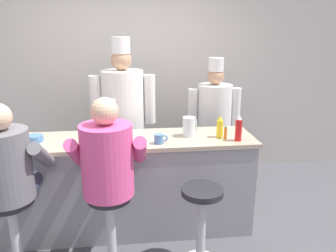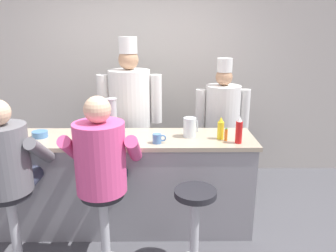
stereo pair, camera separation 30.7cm
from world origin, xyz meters
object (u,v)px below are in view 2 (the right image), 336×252
object	(u,v)px
ketchup_bottle_red	(239,131)
mustard_bottle_yellow	(221,129)
hot_sauce_bottle_orange	(226,135)
breakfast_plate	(98,142)
diner_seated_pink	(101,162)
diner_seated_grey	(7,164)
cereal_bowl	(40,134)
cup_stack_steel	(112,119)
empty_stool_round	(195,216)
cook_in_whites_far	(222,121)
coffee_mug_blue	(157,138)
cook_in_whites_near	(130,112)
water_pitcher_clear	(190,127)

from	to	relation	value
ketchup_bottle_red	mustard_bottle_yellow	xyz separation A→B (m)	(-0.15, 0.12, -0.02)
hot_sauce_bottle_orange	breakfast_plate	bearing A→B (deg)	-177.00
hot_sauce_bottle_orange	diner_seated_pink	size ratio (longest dim) A/B	0.08
mustard_bottle_yellow	diner_seated_grey	size ratio (longest dim) A/B	0.15
cereal_bowl	cup_stack_steel	size ratio (longest dim) A/B	0.38
hot_sauce_bottle_orange	empty_stool_round	xyz separation A→B (m)	(-0.32, -0.50, -0.54)
cup_stack_steel	ketchup_bottle_red	bearing A→B (deg)	-7.04
cup_stack_steel	mustard_bottle_yellow	bearing A→B (deg)	-1.47
cereal_bowl	cook_in_whites_far	xyz separation A→B (m)	(1.88, 0.78, -0.09)
diner_seated_grey	empty_stool_round	world-z (taller)	diner_seated_grey
breakfast_plate	coffee_mug_blue	size ratio (longest dim) A/B	1.82
cook_in_whites_near	coffee_mug_blue	bearing A→B (deg)	-68.75
hot_sauce_bottle_orange	cereal_bowl	size ratio (longest dim) A/B	0.81
diner_seated_pink	cook_in_whites_far	distance (m)	1.80
water_pitcher_clear	mustard_bottle_yellow	bearing A→B (deg)	-13.60
mustard_bottle_yellow	hot_sauce_bottle_orange	xyz separation A→B (m)	(0.04, -0.05, -0.04)
cup_stack_steel	empty_stool_round	distance (m)	1.16
diner_seated_grey	cereal_bowl	bearing A→B (deg)	84.75
water_pitcher_clear	cup_stack_steel	size ratio (longest dim) A/B	0.49
cook_in_whites_near	ketchup_bottle_red	bearing A→B (deg)	-38.91
empty_stool_round	cook_in_whites_near	world-z (taller)	cook_in_whites_near
diner_seated_grey	cook_in_whites_near	world-z (taller)	cook_in_whites_near
coffee_mug_blue	cook_in_whites_far	xyz separation A→B (m)	(0.75, 0.96, -0.10)
mustard_bottle_yellow	diner_seated_grey	xyz separation A→B (m)	(-1.77, -0.52, -0.13)
breakfast_plate	cook_in_whites_far	distance (m)	1.61
cup_stack_steel	diner_seated_pink	xyz separation A→B (m)	(-0.01, -0.54, -0.21)
ketchup_bottle_red	empty_stool_round	distance (m)	0.85
cereal_bowl	coffee_mug_blue	xyz separation A→B (m)	(1.13, -0.18, 0.01)
hot_sauce_bottle_orange	breakfast_plate	size ratio (longest dim) A/B	0.53
hot_sauce_bottle_orange	cook_in_whites_near	distance (m)	1.25
ketchup_bottle_red	cook_in_whites_near	xyz separation A→B (m)	(-1.07, 0.86, -0.04)
water_pitcher_clear	diner_seated_pink	size ratio (longest dim) A/B	0.13
diner_seated_grey	diner_seated_pink	distance (m)	0.75
cook_in_whites_far	empty_stool_round	bearing A→B (deg)	-107.40
diner_seated_pink	mustard_bottle_yellow	bearing A→B (deg)	26.73
diner_seated_pink	diner_seated_grey	bearing A→B (deg)	-179.89
cereal_bowl	diner_seated_grey	world-z (taller)	diner_seated_grey
water_pitcher_clear	diner_seated_pink	world-z (taller)	diner_seated_pink
cook_in_whites_far	diner_seated_grey	bearing A→B (deg)	-144.90
water_pitcher_clear	cup_stack_steel	world-z (taller)	cup_stack_steel
mustard_bottle_yellow	water_pitcher_clear	xyz separation A→B (m)	(-0.28, 0.07, -0.01)
breakfast_plate	empty_stool_round	bearing A→B (deg)	-27.09
water_pitcher_clear	cook_in_whites_far	xyz separation A→B (m)	(0.44, 0.77, -0.15)
water_pitcher_clear	cook_in_whites_far	size ratio (longest dim) A/B	0.11
coffee_mug_blue	empty_stool_round	world-z (taller)	coffee_mug_blue
breakfast_plate	empty_stool_round	size ratio (longest dim) A/B	0.32
breakfast_plate	diner_seated_pink	size ratio (longest dim) A/B	0.15
cereal_bowl	diner_seated_pink	world-z (taller)	diner_seated_pink
hot_sauce_bottle_orange	diner_seated_pink	distance (m)	1.17
water_pitcher_clear	diner_seated_pink	bearing A→B (deg)	-141.69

